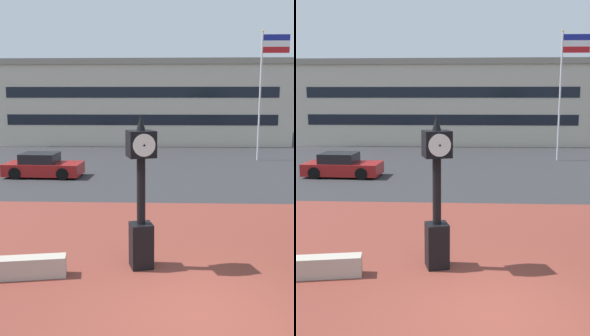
{
  "view_description": "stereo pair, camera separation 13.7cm",
  "coord_description": "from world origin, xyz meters",
  "views": [
    {
      "loc": [
        -0.81,
        -7.77,
        4.21
      ],
      "look_at": [
        -1.2,
        2.51,
        2.46
      ],
      "focal_mm": 44.45,
      "sensor_mm": 36.0,
      "label": 1
    },
    {
      "loc": [
        -0.67,
        -7.76,
        4.21
      ],
      "look_at": [
        -1.2,
        2.51,
        2.46
      ],
      "focal_mm": 44.45,
      "sensor_mm": 36.0,
      "label": 2
    }
  ],
  "objects": [
    {
      "name": "plaza_brick_paving",
      "position": [
        0.0,
        2.28,
        0.0
      ],
      "size": [
        44.0,
        12.56,
        0.01
      ],
      "primitive_type": "cube",
      "color": "brown",
      "rests_on": "ground"
    },
    {
      "name": "ground_plane",
      "position": [
        0.0,
        0.0,
        0.0
      ],
      "size": [
        200.0,
        200.0,
        0.0
      ],
      "primitive_type": "plane",
      "color": "#2D2D30"
    },
    {
      "name": "civic_building",
      "position": [
        -2.67,
        35.71,
        3.75
      ],
      "size": [
        26.28,
        15.92,
        7.47
      ],
      "color": "beige",
      "rests_on": "ground"
    },
    {
      "name": "car_street_near",
      "position": [
        -7.24,
        14.0,
        0.57
      ],
      "size": [
        4.13,
        2.07,
        1.28
      ],
      "rotation": [
        0.0,
        0.0,
        4.67
      ],
      "color": "maroon",
      "rests_on": "ground"
    },
    {
      "name": "street_clock",
      "position": [
        -1.33,
        2.12,
        1.82
      ],
      "size": [
        0.79,
        0.82,
        3.82
      ],
      "rotation": [
        0.0,
        0.0,
        0.28
      ],
      "color": "black",
      "rests_on": "ground"
    },
    {
      "name": "flagpole_primary",
      "position": [
        5.9,
        20.55,
        5.25
      ],
      "size": [
        1.85,
        0.14,
        8.54
      ],
      "color": "silver",
      "rests_on": "ground"
    }
  ]
}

